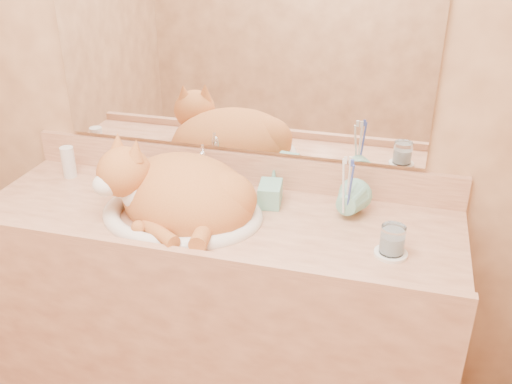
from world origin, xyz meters
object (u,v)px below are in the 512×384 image
(vanity_counter, at_px, (218,318))
(cat, at_px, (176,189))
(sink_basin, at_px, (181,193))
(water_glass, at_px, (392,240))
(toothbrush_cup, at_px, (345,208))
(soap_dispenser, at_px, (268,189))

(vanity_counter, relative_size, cat, 3.25)
(sink_basin, relative_size, water_glass, 6.21)
(sink_basin, bearing_deg, toothbrush_cup, 8.08)
(vanity_counter, distance_m, water_glass, 0.75)
(sink_basin, xyz_separation_m, water_glass, (0.68, -0.06, -0.03))
(cat, distance_m, water_glass, 0.70)
(vanity_counter, relative_size, soap_dispenser, 9.59)
(vanity_counter, height_order, sink_basin, sink_basin)
(cat, bearing_deg, sink_basin, -0.10)
(cat, xyz_separation_m, soap_dispenser, (0.28, 0.09, -0.01))
(sink_basin, bearing_deg, soap_dispenser, 18.33)
(water_glass, bearing_deg, toothbrush_cup, 135.13)
(toothbrush_cup, xyz_separation_m, water_glass, (0.16, -0.16, -0.00))
(sink_basin, height_order, toothbrush_cup, sink_basin)
(vanity_counter, distance_m, cat, 0.53)
(sink_basin, xyz_separation_m, soap_dispenser, (0.27, 0.10, 0.00))
(cat, xyz_separation_m, toothbrush_cup, (0.54, 0.09, -0.04))
(soap_dispenser, bearing_deg, sink_basin, -166.61)
(vanity_counter, xyz_separation_m, water_glass, (0.57, -0.08, 0.48))
(cat, bearing_deg, vanity_counter, 28.38)
(water_glass, bearing_deg, vanity_counter, 172.22)
(soap_dispenser, relative_size, toothbrush_cup, 1.47)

